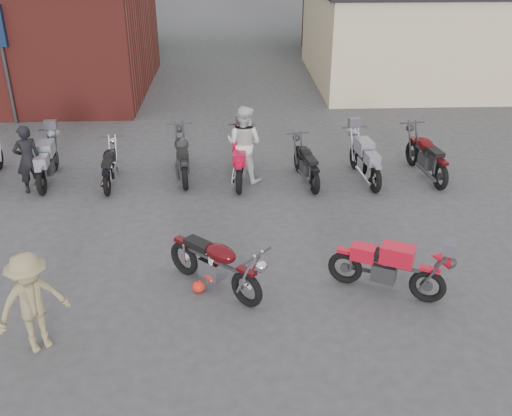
{
  "coord_description": "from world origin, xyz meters",
  "views": [
    {
      "loc": [
        0.16,
        -7.85,
        5.76
      ],
      "look_at": [
        0.59,
        1.78,
        0.9
      ],
      "focal_mm": 40.0,
      "sensor_mm": 36.0,
      "label": 1
    }
  ],
  "objects_px": {
    "person_light": "(244,144)",
    "row_bike_3": "(182,154)",
    "person_tan": "(32,303)",
    "sportbike": "(389,264)",
    "row_bike_5": "(306,161)",
    "row_bike_6": "(365,157)",
    "vintage_motorcycle": "(215,260)",
    "person_dark": "(28,159)",
    "row_bike_2": "(110,164)",
    "helmet": "(199,287)",
    "row_bike_4": "(241,156)",
    "row_bike_1": "(47,159)",
    "row_bike_7": "(426,153)"
  },
  "relations": [
    {
      "from": "row_bike_4",
      "to": "row_bike_5",
      "type": "relative_size",
      "value": 1.15
    },
    {
      "from": "row_bike_3",
      "to": "person_light",
      "type": "bearing_deg",
      "value": -106.99
    },
    {
      "from": "person_light",
      "to": "row_bike_5",
      "type": "distance_m",
      "value": 1.57
    },
    {
      "from": "row_bike_4",
      "to": "row_bike_6",
      "type": "height_order",
      "value": "row_bike_4"
    },
    {
      "from": "vintage_motorcycle",
      "to": "person_dark",
      "type": "bearing_deg",
      "value": 178.68
    },
    {
      "from": "person_dark",
      "to": "row_bike_3",
      "type": "xyz_separation_m",
      "value": [
        3.52,
        0.73,
        -0.21
      ]
    },
    {
      "from": "sportbike",
      "to": "row_bike_2",
      "type": "relative_size",
      "value": 1.09
    },
    {
      "from": "person_light",
      "to": "row_bike_1",
      "type": "distance_m",
      "value": 4.82
    },
    {
      "from": "person_light",
      "to": "row_bike_6",
      "type": "xyz_separation_m",
      "value": [
        2.96,
        -0.12,
        -0.35
      ]
    },
    {
      "from": "row_bike_4",
      "to": "person_dark",
      "type": "bearing_deg",
      "value": 99.19
    },
    {
      "from": "row_bike_7",
      "to": "row_bike_3",
      "type": "bearing_deg",
      "value": 79.49
    },
    {
      "from": "row_bike_2",
      "to": "row_bike_3",
      "type": "distance_m",
      "value": 1.77
    },
    {
      "from": "row_bike_4",
      "to": "row_bike_6",
      "type": "distance_m",
      "value": 3.06
    },
    {
      "from": "sportbike",
      "to": "person_dark",
      "type": "bearing_deg",
      "value": 174.9
    },
    {
      "from": "vintage_motorcycle",
      "to": "row_bike_6",
      "type": "xyz_separation_m",
      "value": [
        3.58,
        4.62,
        -0.0
      ]
    },
    {
      "from": "vintage_motorcycle",
      "to": "row_bike_7",
      "type": "distance_m",
      "value": 7.0
    },
    {
      "from": "sportbike",
      "to": "row_bike_3",
      "type": "bearing_deg",
      "value": 152.71
    },
    {
      "from": "person_dark",
      "to": "row_bike_3",
      "type": "bearing_deg",
      "value": 159.46
    },
    {
      "from": "sportbike",
      "to": "row_bike_1",
      "type": "distance_m",
      "value": 8.74
    },
    {
      "from": "vintage_motorcycle",
      "to": "row_bike_5",
      "type": "relative_size",
      "value": 1.09
    },
    {
      "from": "row_bike_5",
      "to": "row_bike_6",
      "type": "distance_m",
      "value": 1.46
    },
    {
      "from": "helmet",
      "to": "row_bike_6",
      "type": "relative_size",
      "value": 0.11
    },
    {
      "from": "row_bike_1",
      "to": "row_bike_4",
      "type": "height_order",
      "value": "row_bike_4"
    },
    {
      "from": "sportbike",
      "to": "row_bike_6",
      "type": "distance_m",
      "value": 4.87
    },
    {
      "from": "helmet",
      "to": "person_dark",
      "type": "distance_m",
      "value": 6.02
    },
    {
      "from": "sportbike",
      "to": "person_light",
      "type": "bearing_deg",
      "value": 141.36
    },
    {
      "from": "row_bike_1",
      "to": "row_bike_6",
      "type": "distance_m",
      "value": 7.78
    },
    {
      "from": "row_bike_2",
      "to": "row_bike_3",
      "type": "bearing_deg",
      "value": -81.22
    },
    {
      "from": "person_tan",
      "to": "sportbike",
      "type": "bearing_deg",
      "value": -24.78
    },
    {
      "from": "row_bike_6",
      "to": "row_bike_4",
      "type": "bearing_deg",
      "value": 80.66
    },
    {
      "from": "person_dark",
      "to": "row_bike_2",
      "type": "height_order",
      "value": "person_dark"
    },
    {
      "from": "row_bike_4",
      "to": "row_bike_5",
      "type": "height_order",
      "value": "row_bike_4"
    },
    {
      "from": "person_light",
      "to": "person_tan",
      "type": "distance_m",
      "value": 6.93
    },
    {
      "from": "helmet",
      "to": "person_light",
      "type": "bearing_deg",
      "value": 79.15
    },
    {
      "from": "row_bike_3",
      "to": "vintage_motorcycle",
      "type": "bearing_deg",
      "value": -177.0
    },
    {
      "from": "row_bike_7",
      "to": "helmet",
      "type": "bearing_deg",
      "value": 123.25
    },
    {
      "from": "vintage_motorcycle",
      "to": "row_bike_6",
      "type": "bearing_deg",
      "value": 94.85
    },
    {
      "from": "row_bike_5",
      "to": "person_light",
      "type": "bearing_deg",
      "value": 72.93
    },
    {
      "from": "sportbike",
      "to": "row_bike_6",
      "type": "xyz_separation_m",
      "value": [
        0.63,
        4.83,
        0.03
      ]
    },
    {
      "from": "row_bike_1",
      "to": "row_bike_6",
      "type": "relative_size",
      "value": 0.99
    },
    {
      "from": "vintage_motorcycle",
      "to": "row_bike_3",
      "type": "xyz_separation_m",
      "value": [
        -0.92,
        5.0,
        0.01
      ]
    },
    {
      "from": "vintage_motorcycle",
      "to": "row_bike_5",
      "type": "bearing_deg",
      "value": 107.59
    },
    {
      "from": "row_bike_5",
      "to": "row_bike_3",
      "type": "bearing_deg",
      "value": 71.88
    },
    {
      "from": "vintage_motorcycle",
      "to": "row_bike_3",
      "type": "bearing_deg",
      "value": 143.01
    },
    {
      "from": "person_light",
      "to": "row_bike_4",
      "type": "height_order",
      "value": "person_light"
    },
    {
      "from": "helmet",
      "to": "row_bike_4",
      "type": "height_order",
      "value": "row_bike_4"
    },
    {
      "from": "row_bike_2",
      "to": "row_bike_5",
      "type": "distance_m",
      "value": 4.77
    },
    {
      "from": "person_light",
      "to": "row_bike_3",
      "type": "height_order",
      "value": "person_light"
    },
    {
      "from": "vintage_motorcycle",
      "to": "person_tan",
      "type": "distance_m",
      "value": 2.97
    },
    {
      "from": "person_light",
      "to": "row_bike_2",
      "type": "bearing_deg",
      "value": 29.01
    }
  ]
}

